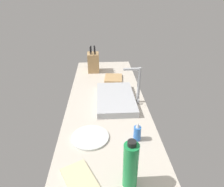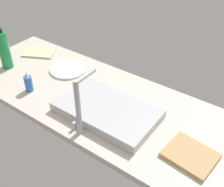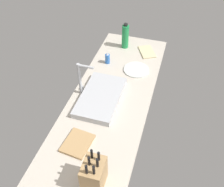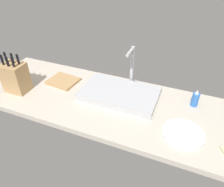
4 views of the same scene
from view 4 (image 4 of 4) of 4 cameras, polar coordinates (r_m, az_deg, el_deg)
The scene contains 7 objects.
countertop_slab at distance 134.29cm, azimuth 0.90°, elevation -3.10°, with size 191.10×60.55×3.50cm, color beige.
sink_basin at distance 136.96cm, azimuth 2.09°, elevation -0.07°, with size 49.16×28.81×4.76cm, color #B7BABF.
faucet at distance 141.73cm, azimuth 5.34°, elevation 7.84°, with size 5.50×13.12×28.38cm.
knife_block at distance 152.85cm, azimuth -24.61°, elevation 4.01°, with size 14.97×12.08×26.31cm.
cutting_board at distance 156.39cm, azimuth -13.06°, elevation 3.31°, with size 20.08×16.71×1.80cm, color tan.
soap_bottle at distance 137.91cm, azimuth 21.55°, elevation -1.37°, with size 4.29×4.29×11.57cm.
dinner_plate at distance 119.11cm, azimuth 18.70°, elevation -10.16°, with size 22.34×22.34×1.20cm, color silver.
Camera 4 is at (37.43, -97.48, 86.19)cm, focal length 33.90 mm.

